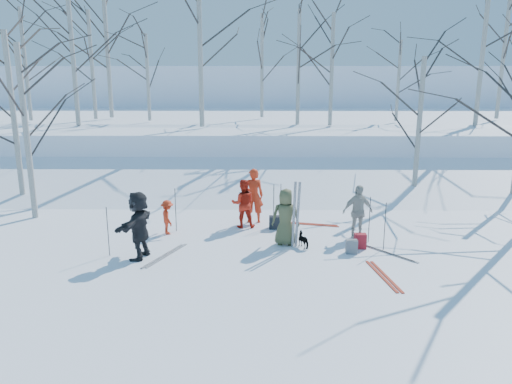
{
  "coord_description": "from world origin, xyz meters",
  "views": [
    {
      "loc": [
        0.15,
        -12.78,
        4.85
      ],
      "look_at": [
        0.0,
        1.5,
        1.3
      ],
      "focal_mm": 35.0,
      "sensor_mm": 36.0,
      "label": 1
    }
  ],
  "objects_px": {
    "backpack_dark": "(275,222)",
    "skier_grey_west": "(139,225)",
    "skier_red_north": "(253,196)",
    "backpack_red": "(360,241)",
    "skier_red_seated": "(168,217)",
    "skier_cream_east": "(358,212)",
    "skier_olive_center": "(286,217)",
    "skier_redor_behind": "(243,204)",
    "backpack_grey": "(352,247)",
    "dog": "(304,240)"
  },
  "relations": [
    {
      "from": "skier_red_seated",
      "to": "backpack_dark",
      "type": "xyz_separation_m",
      "value": [
        3.22,
        0.53,
        -0.32
      ]
    },
    {
      "from": "skier_olive_center",
      "to": "dog",
      "type": "height_order",
      "value": "skier_olive_center"
    },
    {
      "from": "skier_red_seated",
      "to": "backpack_dark",
      "type": "relative_size",
      "value": 2.6
    },
    {
      "from": "backpack_grey",
      "to": "skier_cream_east",
      "type": "bearing_deg",
      "value": 73.92
    },
    {
      "from": "skier_cream_east",
      "to": "skier_grey_west",
      "type": "height_order",
      "value": "skier_grey_west"
    },
    {
      "from": "dog",
      "to": "backpack_grey",
      "type": "relative_size",
      "value": 1.36
    },
    {
      "from": "skier_redor_behind",
      "to": "skier_olive_center",
      "type": "bearing_deg",
      "value": 125.43
    },
    {
      "from": "skier_redor_behind",
      "to": "backpack_grey",
      "type": "bearing_deg",
      "value": 139.93
    },
    {
      "from": "backpack_red",
      "to": "dog",
      "type": "bearing_deg",
      "value": 177.8
    },
    {
      "from": "skier_red_north",
      "to": "skier_red_seated",
      "type": "distance_m",
      "value": 2.85
    },
    {
      "from": "dog",
      "to": "backpack_grey",
      "type": "distance_m",
      "value": 1.32
    },
    {
      "from": "skier_red_north",
      "to": "backpack_red",
      "type": "xyz_separation_m",
      "value": [
        2.99,
        -2.39,
        -0.68
      ]
    },
    {
      "from": "dog",
      "to": "backpack_dark",
      "type": "height_order",
      "value": "dog"
    },
    {
      "from": "backpack_dark",
      "to": "backpack_red",
      "type": "bearing_deg",
      "value": -36.53
    },
    {
      "from": "skier_grey_west",
      "to": "dog",
      "type": "distance_m",
      "value": 4.5
    },
    {
      "from": "skier_redor_behind",
      "to": "skier_red_seated",
      "type": "bearing_deg",
      "value": 14.15
    },
    {
      "from": "skier_olive_center",
      "to": "skier_grey_west",
      "type": "bearing_deg",
      "value": 20.26
    },
    {
      "from": "skier_red_seated",
      "to": "backpack_grey",
      "type": "relative_size",
      "value": 2.74
    },
    {
      "from": "skier_red_seated",
      "to": "skier_cream_east",
      "type": "distance_m",
      "value": 5.63
    },
    {
      "from": "skier_red_north",
      "to": "backpack_grey",
      "type": "relative_size",
      "value": 4.66
    },
    {
      "from": "skier_red_seated",
      "to": "backpack_dark",
      "type": "bearing_deg",
      "value": -103.57
    },
    {
      "from": "skier_grey_west",
      "to": "skier_red_north",
      "type": "bearing_deg",
      "value": 150.78
    },
    {
      "from": "skier_grey_west",
      "to": "backpack_red",
      "type": "height_order",
      "value": "skier_grey_west"
    },
    {
      "from": "skier_red_north",
      "to": "skier_grey_west",
      "type": "distance_m",
      "value": 4.3
    },
    {
      "from": "backpack_red",
      "to": "backpack_dark",
      "type": "distance_m",
      "value": 2.89
    },
    {
      "from": "backpack_dark",
      "to": "skier_grey_west",
      "type": "bearing_deg",
      "value": -145.37
    },
    {
      "from": "skier_red_north",
      "to": "backpack_grey",
      "type": "height_order",
      "value": "skier_red_north"
    },
    {
      "from": "skier_cream_east",
      "to": "backpack_grey",
      "type": "bearing_deg",
      "value": -120.68
    },
    {
      "from": "skier_red_seated",
      "to": "skier_cream_east",
      "type": "relative_size",
      "value": 0.66
    },
    {
      "from": "skier_redor_behind",
      "to": "backpack_dark",
      "type": "bearing_deg",
      "value": 168.13
    },
    {
      "from": "dog",
      "to": "backpack_grey",
      "type": "height_order",
      "value": "dog"
    },
    {
      "from": "skier_red_north",
      "to": "skier_grey_west",
      "type": "height_order",
      "value": "skier_grey_west"
    },
    {
      "from": "backpack_red",
      "to": "backpack_grey",
      "type": "bearing_deg",
      "value": -127.42
    },
    {
      "from": "dog",
      "to": "backpack_red",
      "type": "xyz_separation_m",
      "value": [
        1.54,
        -0.06,
        -0.01
      ]
    },
    {
      "from": "skier_red_seated",
      "to": "backpack_grey",
      "type": "height_order",
      "value": "skier_red_seated"
    },
    {
      "from": "skier_cream_east",
      "to": "backpack_dark",
      "type": "height_order",
      "value": "skier_cream_east"
    },
    {
      "from": "skier_cream_east",
      "to": "dog",
      "type": "height_order",
      "value": "skier_cream_east"
    },
    {
      "from": "skier_olive_center",
      "to": "skier_cream_east",
      "type": "height_order",
      "value": "skier_olive_center"
    },
    {
      "from": "skier_grey_west",
      "to": "backpack_dark",
      "type": "xyz_separation_m",
      "value": [
        3.6,
        2.48,
        -0.7
      ]
    },
    {
      "from": "skier_redor_behind",
      "to": "backpack_grey",
      "type": "distance_m",
      "value": 3.8
    },
    {
      "from": "skier_redor_behind",
      "to": "skier_red_seated",
      "type": "height_order",
      "value": "skier_redor_behind"
    },
    {
      "from": "skier_cream_east",
      "to": "backpack_red",
      "type": "bearing_deg",
      "value": -109.01
    },
    {
      "from": "skier_olive_center",
      "to": "skier_red_north",
      "type": "xyz_separation_m",
      "value": [
        -0.94,
        2.09,
        0.08
      ]
    },
    {
      "from": "skier_cream_east",
      "to": "dog",
      "type": "relative_size",
      "value": 3.06
    },
    {
      "from": "skier_olive_center",
      "to": "backpack_dark",
      "type": "xyz_separation_m",
      "value": [
        -0.27,
        1.42,
        -0.61
      ]
    },
    {
      "from": "skier_cream_east",
      "to": "backpack_grey",
      "type": "xyz_separation_m",
      "value": [
        -0.37,
        -1.3,
        -0.6
      ]
    },
    {
      "from": "skier_red_north",
      "to": "skier_red_seated",
      "type": "relative_size",
      "value": 1.7
    },
    {
      "from": "skier_cream_east",
      "to": "backpack_grey",
      "type": "height_order",
      "value": "skier_cream_east"
    },
    {
      "from": "skier_olive_center",
      "to": "backpack_grey",
      "type": "xyz_separation_m",
      "value": [
        1.75,
        -0.7,
        -0.62
      ]
    },
    {
      "from": "skier_cream_east",
      "to": "backpack_red",
      "type": "relative_size",
      "value": 3.77
    }
  ]
}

